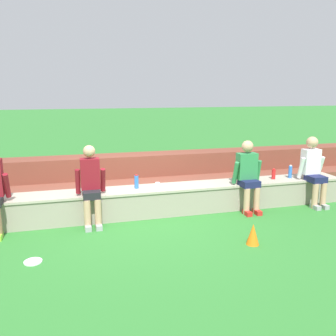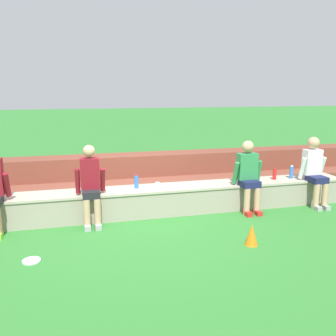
{
  "view_description": "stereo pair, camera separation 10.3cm",
  "coord_description": "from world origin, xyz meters",
  "views": [
    {
      "loc": [
        -1.08,
        -5.9,
        2.21
      ],
      "look_at": [
        0.61,
        0.28,
        0.84
      ],
      "focal_mm": 38.99,
      "sensor_mm": 36.0,
      "label": 1
    },
    {
      "loc": [
        -0.98,
        -5.92,
        2.21
      ],
      "look_at": [
        0.61,
        0.28,
        0.84
      ],
      "focal_mm": 38.99,
      "sensor_mm": 36.0,
      "label": 2
    }
  ],
  "objects": [
    {
      "name": "water_bottle_near_right",
      "position": [
        2.76,
        0.28,
        0.59
      ],
      "size": [
        0.07,
        0.07,
        0.21
      ],
      "color": "red",
      "rests_on": "stone_seating_wall"
    },
    {
      "name": "person_left_of_center",
      "position": [
        -0.78,
        0.02,
        0.7
      ],
      "size": [
        0.49,
        0.53,
        1.33
      ],
      "color": "tan",
      "rests_on": "ground"
    },
    {
      "name": "plastic_cup_right_end",
      "position": [
        0.4,
        0.24,
        0.54
      ],
      "size": [
        0.08,
        0.08,
        0.1
      ],
      "primitive_type": "cylinder",
      "color": "white",
      "rests_on": "stone_seating_wall"
    },
    {
      "name": "ground_plane",
      "position": [
        0.0,
        0.0,
        0.0
      ],
      "size": [
        80.0,
        80.0,
        0.0
      ],
      "primitive_type": "plane",
      "color": "#2D752D"
    },
    {
      "name": "person_center",
      "position": [
        2.05,
        -0.02,
        0.7
      ],
      "size": [
        0.54,
        0.51,
        1.31
      ],
      "color": "tan",
      "rests_on": "ground"
    },
    {
      "name": "sports_cone",
      "position": [
        1.43,
        -1.42,
        0.16
      ],
      "size": [
        0.19,
        0.19,
        0.31
      ],
      "primitive_type": "cone",
      "color": "orange",
      "rests_on": "ground"
    },
    {
      "name": "brick_bleachers",
      "position": [
        0.0,
        1.36,
        0.37
      ],
      "size": [
        11.55,
        1.18,
        0.89
      ],
      "color": "brown",
      "rests_on": "ground"
    },
    {
      "name": "water_bottle_mid_left",
      "position": [
        3.14,
        0.29,
        0.62
      ],
      "size": [
        0.07,
        0.07,
        0.26
      ],
      "color": "blue",
      "rests_on": "stone_seating_wall"
    },
    {
      "name": "water_bottle_mid_right",
      "position": [
        0.03,
        0.31,
        0.61
      ],
      "size": [
        0.08,
        0.08,
        0.25
      ],
      "color": "blue",
      "rests_on": "stone_seating_wall"
    },
    {
      "name": "frisbee",
      "position": [
        -1.62,
        -1.18,
        0.01
      ],
      "size": [
        0.23,
        0.23,
        0.02
      ],
      "primitive_type": "cylinder",
      "color": "white",
      "rests_on": "ground"
    },
    {
      "name": "stone_seating_wall",
      "position": [
        0.0,
        0.28,
        0.26
      ],
      "size": [
        8.22,
        0.6,
        0.49
      ],
      "color": "gray",
      "rests_on": "ground"
    },
    {
      "name": "person_right_of_center",
      "position": [
        3.45,
        0.0,
        0.71
      ],
      "size": [
        0.51,
        0.6,
        1.33
      ],
      "color": "tan",
      "rests_on": "ground"
    }
  ]
}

